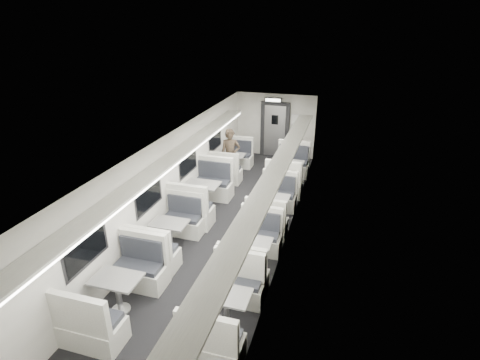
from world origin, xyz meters
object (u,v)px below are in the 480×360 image
Objects in this scene: booth_left_d at (118,294)px; booth_right_d at (227,310)px; booth_left_c at (170,235)px; vestibule_door at (275,130)px; booth_left_a at (233,164)px; passenger at (230,156)px; exit_sign at (273,100)px; booth_right_b at (273,208)px; booth_right_c at (252,255)px; booth_right_a at (289,173)px; booth_left_b at (203,196)px.

booth_right_d is (2.00, 0.20, -0.02)m from booth_left_d.
vestibule_door is (1.00, 7.00, 0.68)m from booth_left_c.
booth_left_a is 4.80m from booth_left_c.
booth_left_a is 1.14× the size of passenger.
exit_sign is at bearing 59.66° from booth_left_a.
booth_right_b is 2.17m from booth_right_c.
vestibule_door is at bearing 56.37° from passenger.
booth_left_a is 3.47m from booth_right_b.
booth_right_d is at bearing -90.00° from booth_right_c.
booth_right_a is 6.32m from booth_right_d.
exit_sign is (-1.00, 2.09, 1.89)m from booth_right_a.
booth_left_c is at bearing -98.73° from exit_sign.
booth_left_d is 6.82m from booth_right_a.
exit_sign is at bearing 52.99° from passenger.
booth_left_d is 1.00× the size of vestibule_door.
booth_left_b is 1.04× the size of booth_right_a.
booth_left_a is 2.77m from booth_left_b.
booth_left_d is 3.39× the size of exit_sign.
booth_right_b is 2.96m from passenger.
booth_left_a is 0.95× the size of vestibule_door.
booth_right_b is at bearing 44.56° from booth_left_c.
booth_right_c is at bearing -83.03° from passenger.
vestibule_door reaches higher than booth_right_d.
passenger is at bearing 107.15° from booth_right_d.
booth_right_b is (0.00, -2.45, -0.03)m from booth_right_a.
booth_right_c is at bearing -90.00° from booth_right_b.
booth_right_a is at bearing 72.94° from booth_left_d.
booth_left_c is 3.25× the size of exit_sign.
booth_right_c is 7.06m from exit_sign.
booth_left_c reaches higher than booth_right_b.
booth_right_b is 5.03m from exit_sign.
booth_left_a is 1.00× the size of booth_right_b.
booth_left_a is 0.91× the size of booth_right_a.
booth_right_b is at bearing 63.83° from booth_left_d.
passenger reaches higher than booth_left_c.
booth_right_a is 2.45m from booth_right_b.
booth_left_a is 2.76m from exit_sign.
booth_right_a is (2.00, 4.42, 0.03)m from booth_left_c.
exit_sign is (0.88, 2.32, 1.40)m from passenger.
exit_sign reaches higher than booth_left_a.
booth_left_b is 3.00m from booth_right_c.
booth_left_a is at bearing 169.14° from booth_right_a.
booth_left_c is at bearing -90.00° from booth_left_b.
booth_right_a is 1.10× the size of booth_right_b.
booth_left_a is 1.01× the size of booth_right_d.
vestibule_door reaches higher than booth_left_b.
booth_right_c is 4.81m from passenger.
booth_right_b is (2.00, -2.83, 0.00)m from booth_left_a.
booth_right_a is at bearing 90.00° from booth_right_d.
booth_left_c is 1.15× the size of passenger.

